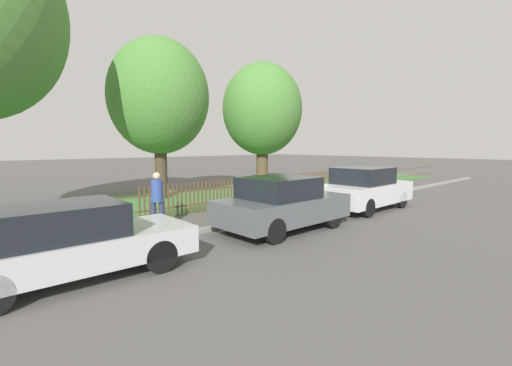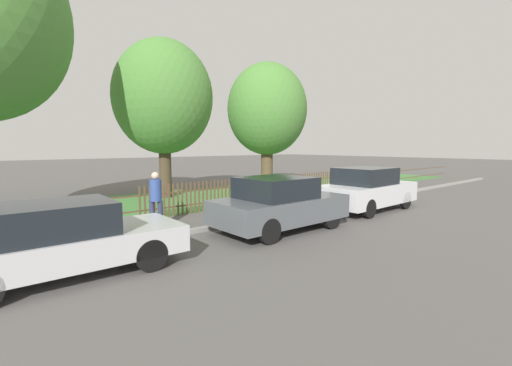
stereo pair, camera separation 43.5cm
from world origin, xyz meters
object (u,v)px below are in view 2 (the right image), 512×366
(parked_car_black_saloon, at_px, (279,204))
(parked_car_navy_estate, at_px, (367,189))
(covered_motorcycle, at_px, (274,190))
(tree_mid_park, at_px, (267,110))
(pedestrian_near_fence, at_px, (156,197))
(parked_car_silver_hatchback, at_px, (62,239))
(tree_behind_motorcycle, at_px, (163,98))

(parked_car_black_saloon, xyz_separation_m, parked_car_navy_estate, (4.54, 0.08, 0.03))
(covered_motorcycle, bearing_deg, tree_mid_park, 45.72)
(pedestrian_near_fence, bearing_deg, parked_car_silver_hatchback, 76.20)
(pedestrian_near_fence, bearing_deg, covered_motorcycle, -143.30)
(parked_car_black_saloon, height_order, parked_car_navy_estate, parked_car_navy_estate)
(parked_car_silver_hatchback, height_order, parked_car_black_saloon, parked_car_black_saloon)
(parked_car_navy_estate, height_order, tree_mid_park, tree_mid_park)
(parked_car_silver_hatchback, xyz_separation_m, covered_motorcycle, (7.56, 2.47, 0.00))
(tree_behind_motorcycle, relative_size, tree_mid_park, 1.05)
(parked_car_silver_hatchback, bearing_deg, tree_mid_park, 32.51)
(parked_car_navy_estate, bearing_deg, parked_car_black_saloon, -179.96)
(parked_car_silver_hatchback, distance_m, parked_car_navy_estate, 9.91)
(parked_car_black_saloon, bearing_deg, parked_car_silver_hatchback, 179.50)
(parked_car_black_saloon, bearing_deg, covered_motorcycle, 49.02)
(parked_car_silver_hatchback, relative_size, tree_mid_park, 0.61)
(covered_motorcycle, height_order, tree_behind_motorcycle, tree_behind_motorcycle)
(parked_car_navy_estate, relative_size, pedestrian_near_fence, 2.55)
(parked_car_black_saloon, height_order, covered_motorcycle, parked_car_black_saloon)
(parked_car_navy_estate, bearing_deg, covered_motorcycle, 133.00)
(parked_car_black_saloon, height_order, pedestrian_near_fence, pedestrian_near_fence)
(tree_behind_motorcycle, height_order, tree_mid_park, tree_behind_motorcycle)
(parked_car_black_saloon, distance_m, covered_motorcycle, 3.34)
(covered_motorcycle, bearing_deg, parked_car_black_saloon, -136.01)
(parked_car_silver_hatchback, xyz_separation_m, tree_mid_park, (11.10, 6.81, 3.56))
(parked_car_black_saloon, bearing_deg, tree_behind_motorcycle, 87.60)
(tree_behind_motorcycle, bearing_deg, covered_motorcycle, -70.52)
(parked_car_silver_hatchback, relative_size, covered_motorcycle, 2.11)
(parked_car_black_saloon, relative_size, pedestrian_near_fence, 2.38)
(parked_car_black_saloon, distance_m, tree_mid_park, 9.59)
(tree_mid_park, xyz_separation_m, pedestrian_near_fence, (-8.25, -4.40, -3.33))
(parked_car_black_saloon, distance_m, pedestrian_near_fence, 3.53)
(parked_car_navy_estate, distance_m, pedestrian_near_fence, 7.46)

